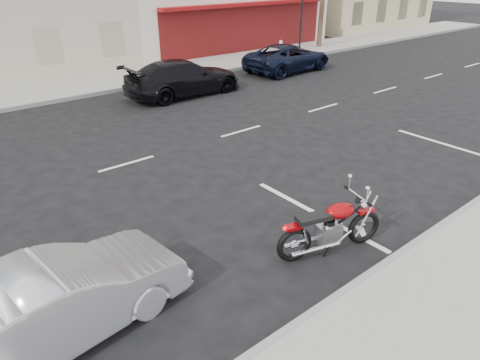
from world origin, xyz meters
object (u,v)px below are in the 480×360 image
Objects in this scene: sedan_silver at (57,302)px; suv_far at (288,58)px; traffic_light at (303,8)px; fire_hydrant at (281,46)px; motorcycle at (366,220)px; car_far at (183,78)px.

suv_far is (14.72, 10.19, 0.04)m from sedan_silver.
suv_far is at bearing -143.34° from traffic_light.
suv_far reaches higher than fire_hydrant.
traffic_light is 1.79× the size of motorcycle.
car_far is at bearing 90.79° from suv_far.
car_far is at bearing -157.91° from fire_hydrant.
motorcycle is 0.43× the size of car_far.
fire_hydrant is 0.34× the size of motorcycle.
car_far reaches higher than motorcycle.
suv_far is at bearing -61.81° from sedan_silver.
fire_hydrant is at bearing -42.14° from suv_far.
car_far is (8.31, 9.76, 0.09)m from sedan_silver.
suv_far is at bearing 67.63° from motorcycle.
traffic_light is at bearing -61.36° from sedan_silver.
motorcycle reaches higher than fire_hydrant.
fire_hydrant is at bearing -58.76° from sedan_silver.
suv_far reaches higher than sedan_silver.
car_far is at bearing -46.88° from sedan_silver.
traffic_light is 20.05m from motorcycle.
sedan_silver reaches higher than motorcycle.
motorcycle is (-13.60, -14.58, -2.06)m from traffic_light.
car_far reaches higher than fire_hydrant.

